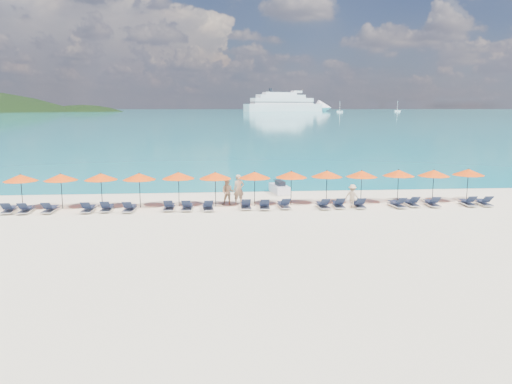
{
  "coord_description": "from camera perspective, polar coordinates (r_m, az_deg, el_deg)",
  "views": [
    {
      "loc": [
        -2.59,
        -27.08,
        6.42
      ],
      "look_at": [
        0.0,
        3.0,
        1.2
      ],
      "focal_mm": 35.0,
      "sensor_mm": 36.0,
      "label": 1
    }
  ],
  "objects": [
    {
      "name": "lounger_18",
      "position": [
        35.31,
        23.03,
        -1.07
      ],
      "size": [
        0.74,
        1.74,
        0.66
      ],
      "rotation": [
        0.0,
        0.0,
        -0.07
      ],
      "color": "silver",
      "rests_on": "ground"
    },
    {
      "name": "lounger_13",
      "position": [
        32.24,
        9.39,
        -1.38
      ],
      "size": [
        0.71,
        1.73,
        0.66
      ],
      "rotation": [
        0.0,
        0.0,
        -0.05
      ],
      "color": "silver",
      "rests_on": "ground"
    },
    {
      "name": "lounger_8",
      "position": [
        31.19,
        -5.5,
        -1.67
      ],
      "size": [
        0.74,
        1.74,
        0.66
      ],
      "rotation": [
        0.0,
        0.0,
        0.07
      ],
      "color": "silver",
      "rests_on": "ground"
    },
    {
      "name": "lounger_12",
      "position": [
        31.89,
        7.66,
        -1.46
      ],
      "size": [
        0.67,
        1.72,
        0.66
      ],
      "rotation": [
        0.0,
        0.0,
        0.03
      ],
      "color": "silver",
      "rests_on": "ground"
    },
    {
      "name": "jetski",
      "position": [
        37.15,
        2.69,
        0.44
      ],
      "size": [
        1.32,
        2.7,
        0.92
      ],
      "rotation": [
        0.0,
        0.0,
        0.14
      ],
      "color": "silver",
      "rests_on": "ground"
    },
    {
      "name": "lounger_4",
      "position": [
        32.09,
        -16.67,
        -1.72
      ],
      "size": [
        0.64,
        1.71,
        0.66
      ],
      "rotation": [
        0.0,
        0.0,
        0.01
      ],
      "color": "silver",
      "rests_on": "ground"
    },
    {
      "name": "lounger_19",
      "position": [
        35.75,
        24.57,
        -1.05
      ],
      "size": [
        0.77,
        1.75,
        0.66
      ],
      "rotation": [
        0.0,
        0.0,
        -0.09
      ],
      "color": "silver",
      "rests_on": "ground"
    },
    {
      "name": "umbrella_6",
      "position": [
        32.18,
        -0.16,
        1.94
      ],
      "size": [
        2.1,
        2.1,
        2.28
      ],
      "color": "black",
      "rests_on": "ground"
    },
    {
      "name": "lounger_6",
      "position": [
        31.53,
        -9.9,
        -1.65
      ],
      "size": [
        0.63,
        1.7,
        0.66
      ],
      "rotation": [
        0.0,
        0.0,
        -0.0
      ],
      "color": "silver",
      "rests_on": "ground"
    },
    {
      "name": "umbrella_0",
      "position": [
        34.23,
        -25.31,
        1.47
      ],
      "size": [
        2.1,
        2.1,
        2.28
      ],
      "color": "black",
      "rests_on": "ground"
    },
    {
      "name": "umbrella_1",
      "position": [
        33.54,
        -21.42,
        1.59
      ],
      "size": [
        2.1,
        2.1,
        2.28
      ],
      "color": "black",
      "rests_on": "ground"
    },
    {
      "name": "sailboat_far",
      "position": [
        582.95,
        15.85,
        8.93
      ],
      "size": [
        6.62,
        2.21,
        12.14
      ],
      "color": "white",
      "rests_on": "ground"
    },
    {
      "name": "umbrella_12",
      "position": [
        36.57,
        23.11,
        2.1
      ],
      "size": [
        2.1,
        2.1,
        2.28
      ],
      "color": "black",
      "rests_on": "ground"
    },
    {
      "name": "umbrella_2",
      "position": [
        32.94,
        -17.31,
        1.68
      ],
      "size": [
        2.1,
        2.1,
        2.28
      ],
      "color": "black",
      "rests_on": "ground"
    },
    {
      "name": "lounger_7",
      "position": [
        31.35,
        -7.86,
        -1.66
      ],
      "size": [
        0.73,
        1.74,
        0.66
      ],
      "rotation": [
        0.0,
        0.0,
        -0.06
      ],
      "color": "silver",
      "rests_on": "ground"
    },
    {
      "name": "beachgoer_c",
      "position": [
        32.26,
        10.95,
        -0.48
      ],
      "size": [
        1.07,
        0.93,
        1.52
      ],
      "primitive_type": "imported",
      "rotation": [
        0.0,
        0.0,
        2.55
      ],
      "color": "tan",
      "rests_on": "ground"
    },
    {
      "name": "lounger_3",
      "position": [
        32.2,
        -18.61,
        -1.78
      ],
      "size": [
        0.65,
        1.71,
        0.66
      ],
      "rotation": [
        0.0,
        0.0,
        -0.02
      ],
      "color": "silver",
      "rests_on": "ground"
    },
    {
      "name": "ground",
      "position": [
        27.95,
        0.53,
        -3.47
      ],
      "size": [
        1400.0,
        1400.0,
        0.0
      ],
      "primitive_type": "plane",
      "color": "beige"
    },
    {
      "name": "lounger_5",
      "position": [
        31.63,
        -14.26,
        -1.77
      ],
      "size": [
        0.71,
        1.73,
        0.66
      ],
      "rotation": [
        0.0,
        0.0,
        -0.06
      ],
      "color": "silver",
      "rests_on": "ground"
    },
    {
      "name": "lounger_15",
      "position": [
        33.2,
        15.83,
        -1.31
      ],
      "size": [
        0.77,
        1.75,
        0.66
      ],
      "rotation": [
        0.0,
        0.0,
        0.09
      ],
      "color": "silver",
      "rests_on": "ground"
    },
    {
      "name": "beachgoer_a",
      "position": [
        32.94,
        -1.98,
        0.3
      ],
      "size": [
        0.8,
        0.6,
        1.97
      ],
      "primitive_type": "imported",
      "rotation": [
        0.0,
        0.0,
        0.2
      ],
      "color": "tan",
      "rests_on": "ground"
    },
    {
      "name": "lounger_16",
      "position": [
        33.86,
        17.34,
        -1.17
      ],
      "size": [
        0.68,
        1.72,
        0.66
      ],
      "rotation": [
        0.0,
        0.0,
        -0.04
      ],
      "color": "silver",
      "rests_on": "ground"
    },
    {
      "name": "lounger_0",
      "position": [
        33.78,
        -26.39,
        -1.78
      ],
      "size": [
        0.79,
        1.75,
        0.66
      ],
      "rotation": [
        0.0,
        0.0,
        0.1
      ],
      "color": "silver",
      "rests_on": "ground"
    },
    {
      "name": "umbrella_4",
      "position": [
        32.38,
        -8.86,
        1.88
      ],
      "size": [
        2.1,
        2.1,
        2.28
      ],
      "color": "black",
      "rests_on": "ground"
    },
    {
      "name": "sailboat_near",
      "position": [
        517.06,
        9.55,
        9.09
      ],
      "size": [
        6.15,
        2.05,
        11.27
      ],
      "color": "white",
      "rests_on": "ground"
    },
    {
      "name": "lounger_2",
      "position": [
        32.9,
        -22.49,
        -1.78
      ],
      "size": [
        0.66,
        1.71,
        0.66
      ],
      "rotation": [
        0.0,
        0.0,
        -0.02
      ],
      "color": "silver",
      "rests_on": "ground"
    },
    {
      "name": "lounger_1",
      "position": [
        33.35,
        -24.81,
        -1.8
      ],
      "size": [
        0.7,
        1.73,
        0.66
      ],
      "rotation": [
        0.0,
        0.0,
        0.05
      ],
      "color": "silver",
      "rests_on": "ground"
    },
    {
      "name": "umbrella_11",
      "position": [
        35.23,
        19.66,
        2.05
      ],
      "size": [
        2.1,
        2.1,
        2.28
      ],
      "color": "black",
      "rests_on": "ground"
    },
    {
      "name": "umbrella_7",
      "position": [
        32.56,
        4.06,
        2.01
      ],
      "size": [
        2.1,
        2.1,
        2.28
      ],
      "color": "black",
      "rests_on": "ground"
    },
    {
      "name": "lounger_17",
      "position": [
        34.21,
        19.47,
        -1.17
      ],
      "size": [
        0.71,
        1.73,
        0.66
      ],
      "rotation": [
        0.0,
        0.0,
        -0.05
      ],
      "color": "silver",
      "rests_on": "ground"
    },
    {
      "name": "umbrella_5",
      "position": [
        32.06,
        -4.68,
        1.88
      ],
      "size": [
        2.1,
        2.1,
        2.28
      ],
      "color": "black",
      "rests_on": "ground"
    },
    {
      "name": "umbrella_10",
      "position": [
        34.56,
        15.99,
        2.11
      ],
      "size": [
        2.1,
        2.1,
        2.28
      ],
      "color": "black",
      "rests_on": "ground"
    },
    {
      "name": "umbrella_8",
      "position": [
        33.13,
        8.11,
        2.07
      ],
      "size": [
        2.1,
        2.1,
        2.28
      ],
      "color": "black",
      "rests_on": "ground"
    },
    {
      "name": "lounger_10",
      "position": [
        31.42,
        0.98,
        -1.54
      ],
      "size": [
        0.73,
        1.74,
        0.66
      ],
      "rotation": [
        0.0,
        0.0,
        -0.07
      ],
      "color": "silver",
      "rests_on": "ground"
    },
    {
      "name": "lounger_11",
      "position": [
        31.72,
        3.21,
        -1.45
      ],
      "size": [
        0.73,
        1.74,
        0.66
      ],
      "rotation": [
        0.0,
        0.0,
        0.07
      ],
      "color": "silver",
      "rests_on": "ground"
    },
    {
      "name": "umbrella_9",
      "position": [
        33.54,
        11.99,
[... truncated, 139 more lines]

